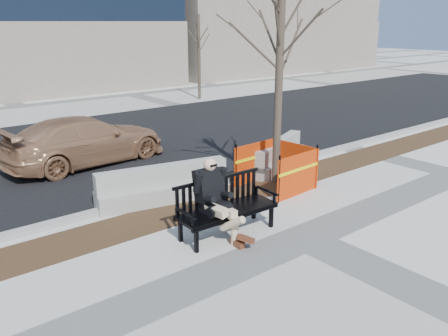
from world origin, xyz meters
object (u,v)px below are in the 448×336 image
(tree_fence, at_px, (275,188))
(jersey_barrier_left, at_px, (164,201))
(seated_man, at_px, (214,237))
(bench, at_px, (227,234))
(jersey_barrier_right, at_px, (278,167))
(sedan, at_px, (88,163))

(tree_fence, height_order, jersey_barrier_left, tree_fence)
(tree_fence, bearing_deg, seated_man, -157.06)
(bench, relative_size, seated_man, 1.34)
(jersey_barrier_left, xyz_separation_m, jersey_barrier_right, (3.95, 0.18, 0.00))
(tree_fence, bearing_deg, jersey_barrier_right, 41.85)
(jersey_barrier_left, bearing_deg, sedan, 103.67)
(bench, relative_size, tree_fence, 0.37)
(sedan, bearing_deg, seated_man, 172.86)
(bench, relative_size, jersey_barrier_left, 0.68)
(bench, bearing_deg, tree_fence, 28.42)
(bench, height_order, tree_fence, tree_fence)
(sedan, height_order, jersey_barrier_right, sedan)
(tree_fence, distance_m, sedan, 5.73)
(seated_man, distance_m, jersey_barrier_right, 4.80)
(bench, distance_m, tree_fence, 2.93)
(seated_man, relative_size, sedan, 0.33)
(seated_man, relative_size, tree_fence, 0.28)
(bench, bearing_deg, seated_man, 168.78)
(bench, height_order, seated_man, seated_man)
(seated_man, bearing_deg, sedan, 91.35)
(bench, xyz_separation_m, jersey_barrier_right, (3.89, 2.43, 0.00))
(jersey_barrier_left, bearing_deg, jersey_barrier_right, 14.20)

